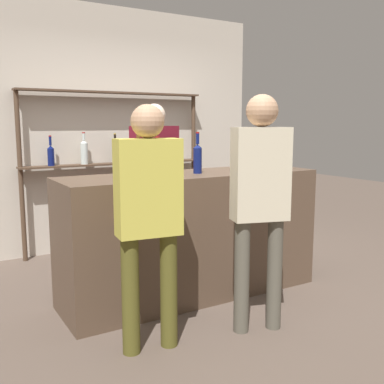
% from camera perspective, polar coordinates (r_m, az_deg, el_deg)
% --- Properties ---
extents(ground_plane, '(16.00, 16.00, 0.00)m').
position_cam_1_polar(ground_plane, '(4.01, 0.00, -12.78)').
color(ground_plane, brown).
extents(bar_counter, '(2.23, 0.65, 1.06)m').
position_cam_1_polar(bar_counter, '(3.85, 0.00, -5.45)').
color(bar_counter, brown).
rests_on(bar_counter, ground_plane).
extents(back_wall, '(3.83, 0.12, 2.80)m').
position_cam_1_polar(back_wall, '(5.47, -10.47, 7.84)').
color(back_wall, beige).
rests_on(back_wall, ground_plane).
extents(back_shelf, '(2.17, 0.18, 1.83)m').
position_cam_1_polar(back_shelf, '(5.31, -9.75, 5.78)').
color(back_shelf, '#4C3828').
rests_on(back_shelf, ground_plane).
extents(counter_bottle_0, '(0.07, 0.07, 0.34)m').
position_cam_1_polar(counter_bottle_0, '(3.74, 0.71, 4.38)').
color(counter_bottle_0, '#0F1956').
rests_on(counter_bottle_0, bar_counter).
extents(counter_bottle_1, '(0.07, 0.07, 0.33)m').
position_cam_1_polar(counter_bottle_1, '(4.25, 11.74, 4.62)').
color(counter_bottle_1, '#0F1956').
rests_on(counter_bottle_1, bar_counter).
extents(counter_bottle_2, '(0.08, 0.08, 0.31)m').
position_cam_1_polar(counter_bottle_2, '(3.67, -4.35, 4.11)').
color(counter_bottle_2, brown).
rests_on(counter_bottle_2, bar_counter).
extents(counter_bottle_3, '(0.07, 0.07, 0.36)m').
position_cam_1_polar(counter_bottle_3, '(3.35, -6.81, 3.88)').
color(counter_bottle_3, brown).
rests_on(counter_bottle_3, bar_counter).
extents(wine_glass, '(0.08, 0.08, 0.16)m').
position_cam_1_polar(wine_glass, '(3.67, -8.77, 3.94)').
color(wine_glass, silver).
rests_on(wine_glass, bar_counter).
extents(cork_jar, '(0.10, 0.10, 0.14)m').
position_cam_1_polar(cork_jar, '(4.36, 9.95, 4.06)').
color(cork_jar, silver).
rests_on(cork_jar, bar_counter).
extents(customer_left, '(0.42, 0.23, 1.59)m').
position_cam_1_polar(customer_left, '(2.83, -5.52, -2.18)').
color(customer_left, brown).
rests_on(customer_left, ground_plane).
extents(customer_center, '(0.42, 0.28, 1.66)m').
position_cam_1_polar(customer_center, '(3.12, 8.65, -0.10)').
color(customer_center, '#575347').
rests_on(customer_center, ground_plane).
extents(server_behind_counter, '(0.53, 0.35, 1.66)m').
position_cam_1_polar(server_behind_counter, '(4.55, -4.70, 2.32)').
color(server_behind_counter, black).
rests_on(server_behind_counter, ground_plane).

